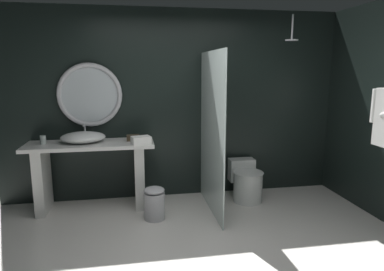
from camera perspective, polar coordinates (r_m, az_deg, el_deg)
The scene contains 13 objects.
ground_plane at distance 3.48m, azimuth 1.91°, elevation -20.22°, with size 5.76×5.76×0.00m, color silver.
back_wall_panel at distance 4.88m, azimuth -2.60°, elevation 5.05°, with size 4.80×0.10×2.60m, color black.
side_wall_right at distance 4.75m, azimuth 28.89°, elevation 3.54°, with size 0.10×2.47×2.60m, color black.
vanity_counter at distance 4.67m, azimuth -16.23°, elevation -5.11°, with size 1.60×0.56×0.87m.
vessel_sink at distance 4.62m, azimuth -17.51°, elevation -0.27°, with size 0.56×0.46×0.21m.
tumbler_cup at distance 4.71m, azimuth -23.34°, elevation -0.65°, with size 0.07×0.07×0.11m, color silver.
tissue_box at distance 4.59m, azimuth -9.69°, elevation -0.37°, with size 0.16×0.11×0.08m, color #3D3323.
round_wall_mirror at distance 4.77m, azimuth -16.49°, elevation 6.42°, with size 0.84×0.06×0.84m.
shower_glass_panel at distance 4.33m, azimuth 3.26°, elevation 0.37°, with size 0.02×1.24×2.01m, color silver.
rain_shower_head at distance 4.93m, azimuth 16.15°, elevation 15.31°, with size 0.17×0.17×0.34m.
toilet at distance 4.91m, azimuth 8.92°, elevation -7.56°, with size 0.41×0.62×0.53m.
waste_bin at distance 4.29m, azimuth -6.22°, elevation -10.98°, with size 0.25×0.25×0.40m.
folded_hand_towel at distance 4.37m, azimuth -8.39°, elevation -0.77°, with size 0.23×0.16×0.10m, color white.
Camera 1 is at (-0.62, -2.91, 1.80)m, focal length 32.37 mm.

